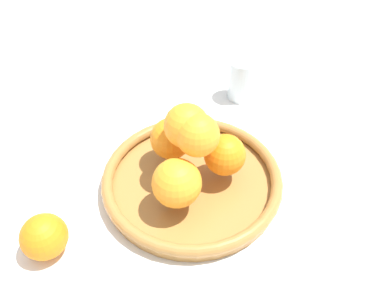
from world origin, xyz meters
The scene contains 5 objects.
ground_plane centered at (0.00, 0.00, 0.00)m, with size 4.00×4.00×0.00m, color white.
fruit_bowl centered at (0.00, 0.00, 0.02)m, with size 0.31×0.31×0.03m.
orange_pile centered at (0.00, 0.00, 0.09)m, with size 0.17×0.17×0.13m.
stray_orange centered at (-0.16, 0.19, 0.03)m, with size 0.07×0.07×0.07m, color orange.
drinking_glass centered at (0.28, -0.07, 0.05)m, with size 0.06×0.06×0.09m, color silver.
Camera 1 is at (-0.43, -0.06, 0.50)m, focal length 35.00 mm.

